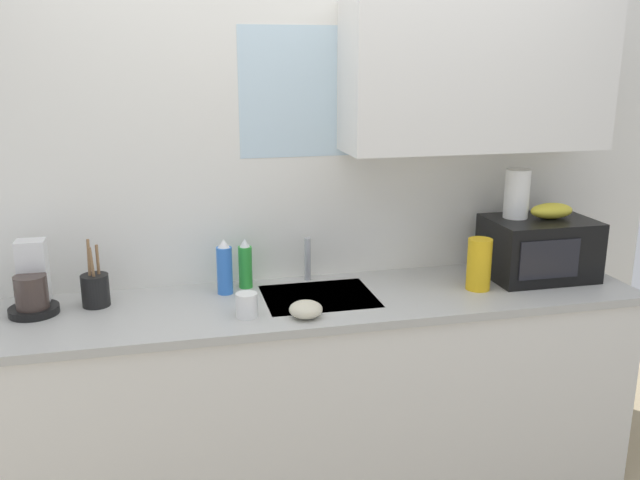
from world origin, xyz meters
The scene contains 13 objects.
kitchen_wall_assembly centered at (0.15, 0.31, 1.36)m, with size 3.50×0.42×2.50m.
counter_unit centered at (0.00, 0.00, 0.46)m, with size 2.73×0.63×0.90m.
sink_faucet centered at (0.00, 0.24, 1.00)m, with size 0.03×0.03×0.20m, color #B2B5BA.
microwave centered at (1.03, 0.05, 1.04)m, with size 0.46×0.35×0.27m.
banana_bunch centered at (1.08, 0.05, 1.20)m, with size 0.20×0.11×0.07m, color gold.
paper_towel_roll centered at (0.93, 0.10, 1.28)m, with size 0.11×0.11×0.22m, color white.
coffee_maker centered at (-1.13, 0.11, 1.00)m, with size 0.19×0.21×0.28m.
dish_soap_bottle_green centered at (-0.28, 0.20, 1.00)m, with size 0.06×0.06×0.22m.
dish_soap_bottle_blue centered at (-0.38, 0.15, 1.01)m, with size 0.07×0.07×0.24m.
cereal_canister centered at (0.69, -0.05, 1.01)m, with size 0.10×0.10×0.22m, color gold.
mug_white centered at (-0.32, -0.14, 0.95)m, with size 0.08×0.08×0.10m, color white.
utensil_crock centered at (-0.90, 0.12, 0.97)m, with size 0.11×0.11×0.28m.
small_bowl centered at (-0.10, -0.20, 0.93)m, with size 0.13×0.13×0.07m, color beige.
Camera 1 is at (-0.61, -2.58, 1.87)m, focal length 37.85 mm.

